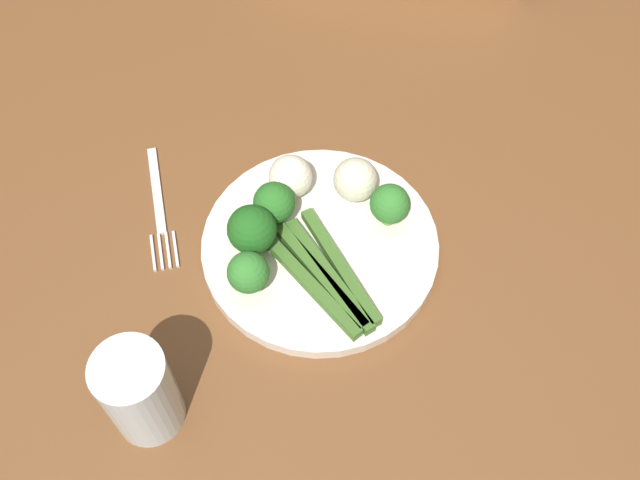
% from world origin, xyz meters
% --- Properties ---
extents(ground_plane, '(6.00, 6.00, 0.02)m').
position_xyz_m(ground_plane, '(0.00, 0.00, -0.01)').
color(ground_plane, '#B7A88E').
extents(dining_table, '(1.15, 0.92, 0.76)m').
position_xyz_m(dining_table, '(0.00, 0.00, 0.64)').
color(dining_table, brown).
rests_on(dining_table, ground_plane).
extents(chair, '(0.46, 0.46, 0.87)m').
position_xyz_m(chair, '(-0.15, -0.60, 0.50)').
color(chair, olive).
rests_on(chair, ground_plane).
extents(plate, '(0.25, 0.25, 0.01)m').
position_xyz_m(plate, '(-0.07, -0.04, 0.77)').
color(plate, silver).
rests_on(plate, dining_table).
extents(asparagus_bundle, '(0.13, 0.15, 0.01)m').
position_xyz_m(asparagus_bundle, '(-0.07, -0.00, 0.78)').
color(asparagus_bundle, '#3D6626').
rests_on(asparagus_bundle, plate).
extents(broccoli_back, '(0.04, 0.04, 0.05)m').
position_xyz_m(broccoli_back, '(-0.02, -0.07, 0.81)').
color(broccoli_back, '#568E33').
rests_on(broccoli_back, plate).
extents(broccoli_near_center, '(0.04, 0.04, 0.05)m').
position_xyz_m(broccoli_near_center, '(-0.14, -0.07, 0.80)').
color(broccoli_near_center, '#609E3D').
rests_on(broccoli_near_center, plate).
extents(broccoli_front, '(0.04, 0.04, 0.05)m').
position_xyz_m(broccoli_front, '(-0.00, 0.01, 0.80)').
color(broccoli_front, '#609E3D').
rests_on(broccoli_front, plate).
extents(broccoli_left, '(0.05, 0.05, 0.06)m').
position_xyz_m(broccoli_left, '(0.00, -0.03, 0.81)').
color(broccoli_left, '#4C7F2B').
rests_on(broccoli_left, plate).
extents(cauliflower_right, '(0.05, 0.05, 0.05)m').
position_xyz_m(cauliflower_right, '(-0.10, -0.11, 0.80)').
color(cauliflower_right, beige).
rests_on(cauliflower_right, plate).
extents(cauliflower_mid, '(0.05, 0.05, 0.05)m').
position_xyz_m(cauliflower_mid, '(-0.03, -0.11, 0.80)').
color(cauliflower_mid, silver).
rests_on(cauliflower_mid, plate).
extents(fork, '(0.06, 0.16, 0.00)m').
position_xyz_m(fork, '(0.11, -0.09, 0.76)').
color(fork, silver).
rests_on(fork, dining_table).
extents(water_glass, '(0.07, 0.07, 0.11)m').
position_xyz_m(water_glass, '(0.08, 0.14, 0.81)').
color(water_glass, silver).
rests_on(water_glass, dining_table).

